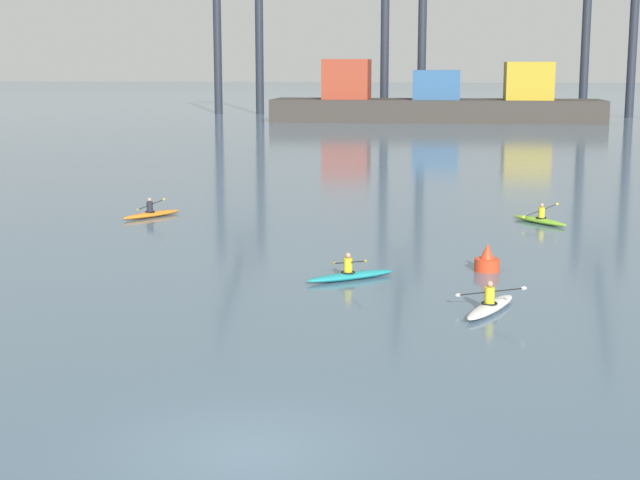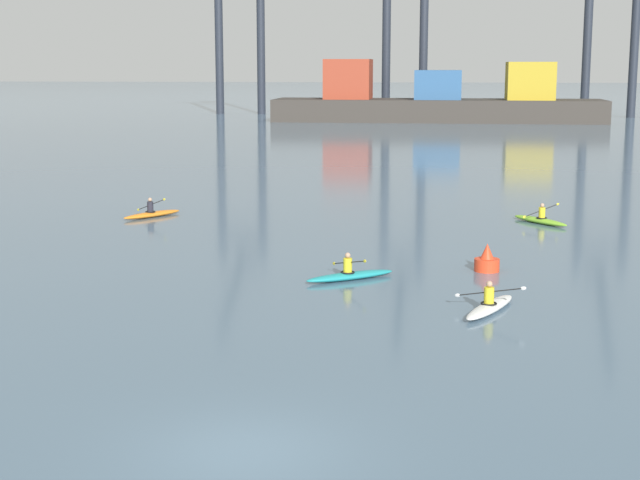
{
  "view_description": "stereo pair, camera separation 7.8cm",
  "coord_description": "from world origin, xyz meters",
  "views": [
    {
      "loc": [
        3.58,
        -17.15,
        7.25
      ],
      "look_at": [
        -1.1,
        19.4,
        0.6
      ],
      "focal_mm": 54.56,
      "sensor_mm": 36.0,
      "label": 1
    },
    {
      "loc": [
        3.66,
        -17.14,
        7.25
      ],
      "look_at": [
        -1.1,
        19.4,
        0.6
      ],
      "focal_mm": 54.56,
      "sensor_mm": 36.0,
      "label": 2
    }
  ],
  "objects": [
    {
      "name": "gantry_crane_west",
      "position": [
        -27.05,
        125.93,
        15.68
      ],
      "size": [
        7.52,
        20.68,
        30.53
      ],
      "color": "#232833",
      "rests_on": "ground"
    },
    {
      "name": "kayak_lime",
      "position": [
        8.06,
        28.34,
        0.17
      ],
      "size": [
        2.57,
        3.04,
        0.95
      ],
      "color": "#7ABC2D",
      "rests_on": "ground"
    },
    {
      "name": "channel_buoy",
      "position": [
        5.19,
        17.26,
        0.36
      ],
      "size": [
        0.9,
        0.9,
        1.0
      ],
      "color": "red",
      "rests_on": "ground"
    },
    {
      "name": "kayak_teal",
      "position": [
        0.48,
        15.23,
        0.17
      ],
      "size": [
        3.09,
        2.5,
        0.95
      ],
      "color": "teal",
      "rests_on": "ground"
    },
    {
      "name": "container_barge",
      "position": [
        2.3,
        110.92,
        2.62
      ],
      "size": [
        42.44,
        9.4,
        7.99
      ],
      "color": "#38332D",
      "rests_on": "ground"
    },
    {
      "name": "kayak_white",
      "position": [
        5.05,
        11.42,
        0.17
      ],
      "size": [
        2.08,
        3.36,
        0.95
      ],
      "color": "silver",
      "rests_on": "ground"
    },
    {
      "name": "ground_plane",
      "position": [
        0.0,
        0.0,
        0.0
      ],
      "size": [
        800.0,
        800.0,
        0.0
      ],
      "primitive_type": "plane",
      "color": "slate"
    },
    {
      "name": "gantry_crane_east_mid",
      "position": [
        25.9,
        123.3,
        15.95
      ],
      "size": [
        7.57,
        18.65,
        33.79
      ],
      "color": "#232833",
      "rests_on": "ground"
    },
    {
      "name": "kayak_orange",
      "position": [
        -10.4,
        27.86,
        0.17
      ],
      "size": [
        2.38,
        3.16,
        1.04
      ],
      "color": "orange",
      "rests_on": "ground"
    }
  ]
}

